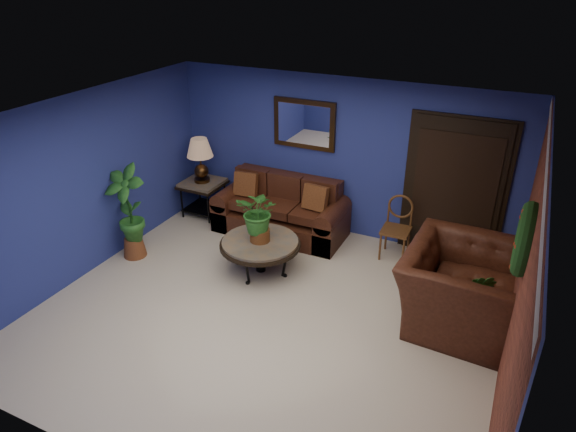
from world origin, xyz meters
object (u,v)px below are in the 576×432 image
at_px(table_lamp, 200,155).
at_px(side_chair, 398,223).
at_px(coffee_table, 260,244).
at_px(end_table, 203,189).
at_px(armchair, 459,287).
at_px(sofa, 282,214).

bearing_deg(table_lamp, side_chair, 1.18).
height_order(coffee_table, table_lamp, table_lamp).
xyz_separation_m(end_table, table_lamp, (0.00, 0.00, 0.62)).
bearing_deg(armchair, end_table, 78.58).
distance_m(sofa, armchair, 3.18).
bearing_deg(end_table, coffee_table, -34.17).
relative_size(sofa, side_chair, 2.22).
xyz_separation_m(end_table, side_chair, (3.37, 0.07, 0.06)).
distance_m(coffee_table, side_chair, 2.05).
distance_m(sofa, side_chair, 1.88).
height_order(coffee_table, armchair, armchair).
bearing_deg(sofa, coffee_table, -78.50).
height_order(coffee_table, side_chair, side_chair).
bearing_deg(sofa, armchair, -21.90).
bearing_deg(coffee_table, armchair, 0.74).
xyz_separation_m(coffee_table, armchair, (2.70, 0.03, 0.05)).
height_order(sofa, armchair, armchair).
relative_size(sofa, armchair, 1.41).
relative_size(side_chair, armchair, 0.64).
relative_size(end_table, armchair, 0.46).
bearing_deg(table_lamp, sofa, 1.10).
height_order(table_lamp, armchair, table_lamp).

